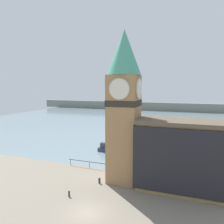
% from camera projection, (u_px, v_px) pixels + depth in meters
% --- Properties ---
extents(ground_plane, '(160.00, 160.00, 0.00)m').
position_uv_depth(ground_plane, '(87.00, 212.00, 25.52)').
color(ground_plane, gray).
extents(water, '(160.00, 120.00, 0.00)m').
position_uv_depth(water, '(165.00, 121.00, 93.69)').
color(water, gray).
rests_on(water, ground_plane).
extents(far_shoreline, '(180.00, 3.00, 5.00)m').
position_uv_depth(far_shoreline, '(173.00, 107.00, 130.63)').
color(far_shoreline, gray).
rests_on(far_shoreline, water).
extents(pier_railing, '(8.50, 0.08, 1.09)m').
position_uv_depth(pier_railing, '(89.00, 162.00, 39.65)').
color(pier_railing, '#232328').
rests_on(pier_railing, ground_plane).
extents(clock_tower, '(5.05, 5.05, 23.01)m').
position_uv_depth(clock_tower, '(124.00, 103.00, 32.95)').
color(clock_tower, '#9E754C').
rests_on(clock_tower, ground_plane).
extents(pier_building, '(12.47, 6.34, 10.04)m').
position_uv_depth(pier_building, '(181.00, 155.00, 30.72)').
color(pier_building, '#A88451').
rests_on(pier_building, ground_plane).
extents(boat_near, '(5.35, 1.85, 1.97)m').
position_uv_depth(boat_near, '(108.00, 148.00, 49.49)').
color(boat_near, '#333856').
rests_on(boat_near, water).
extents(mooring_bollard_near, '(0.34, 0.34, 0.87)m').
position_uv_depth(mooring_bollard_near, '(99.00, 180.00, 33.22)').
color(mooring_bollard_near, '#2D2D33').
rests_on(mooring_bollard_near, ground_plane).
extents(mooring_bollard_far, '(0.27, 0.27, 0.79)m').
position_uv_depth(mooring_bollard_far, '(69.00, 193.00, 29.20)').
color(mooring_bollard_far, '#2D2D33').
rests_on(mooring_bollard_far, ground_plane).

